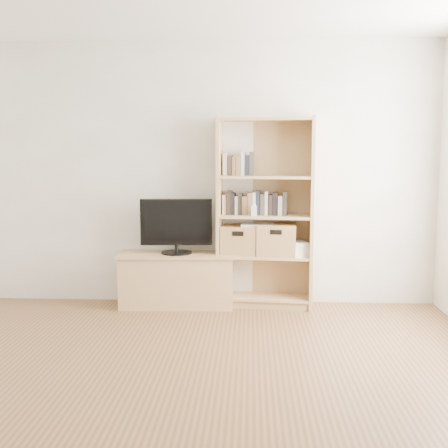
# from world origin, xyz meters

# --- Properties ---
(floor) EXTENTS (4.50, 5.00, 0.01)m
(floor) POSITION_xyz_m (0.00, 0.00, 0.00)
(floor) COLOR brown
(floor) RESTS_ON ground
(back_wall) EXTENTS (4.50, 0.02, 2.60)m
(back_wall) POSITION_xyz_m (0.00, 2.50, 1.30)
(back_wall) COLOR beige
(back_wall) RESTS_ON floor
(tv_stand) EXTENTS (1.11, 0.45, 0.50)m
(tv_stand) POSITION_xyz_m (-0.32, 2.29, 0.25)
(tv_stand) COLOR tan
(tv_stand) RESTS_ON floor
(bookshelf) EXTENTS (0.96, 0.42, 1.86)m
(bookshelf) POSITION_xyz_m (0.55, 2.33, 0.93)
(bookshelf) COLOR tan
(bookshelf) RESTS_ON floor
(television) EXTENTS (0.70, 0.10, 0.55)m
(television) POSITION_xyz_m (-0.32, 2.29, 0.80)
(television) COLOR black
(television) RESTS_ON tv_stand
(books_row_mid) EXTENTS (0.87, 0.22, 0.23)m
(books_row_mid) POSITION_xyz_m (0.55, 2.36, 1.02)
(books_row_mid) COLOR #C0B2A3
(books_row_mid) RESTS_ON bookshelf
(books_row_upper) EXTENTS (0.41, 0.18, 0.21)m
(books_row_upper) POSITION_xyz_m (0.35, 2.37, 1.40)
(books_row_upper) COLOR #C0B2A3
(books_row_upper) RESTS_ON bookshelf
(baby_monitor) EXTENTS (0.05, 0.04, 0.10)m
(baby_monitor) POSITION_xyz_m (0.44, 2.24, 0.96)
(baby_monitor) COLOR white
(baby_monitor) RESTS_ON bookshelf
(basket_left) EXTENTS (0.38, 0.33, 0.28)m
(basket_left) POSITION_xyz_m (0.30, 2.35, 0.66)
(basket_left) COLOR #B1834F
(basket_left) RESTS_ON bookshelf
(basket_right) EXTENTS (0.40, 0.34, 0.31)m
(basket_right) POSITION_xyz_m (0.66, 2.32, 0.67)
(basket_right) COLOR #B1834F
(basket_right) RESTS_ON bookshelf
(laptop) EXTENTS (0.33, 0.24, 0.02)m
(laptop) POSITION_xyz_m (0.48, 2.32, 0.81)
(laptop) COLOR silver
(laptop) RESTS_ON basket_left
(magazine_stack) EXTENTS (0.23, 0.29, 0.12)m
(magazine_stack) POSITION_xyz_m (0.87, 2.30, 0.57)
(magazine_stack) COLOR silver
(magazine_stack) RESTS_ON bookshelf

